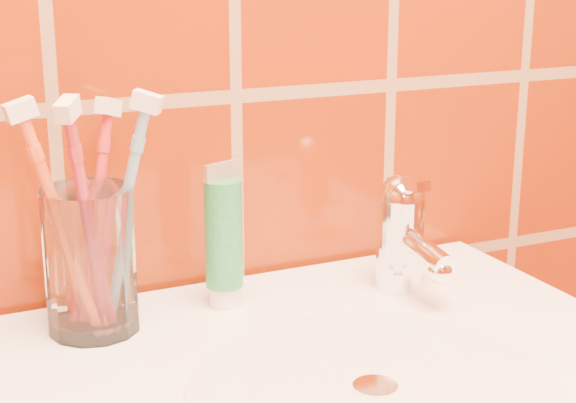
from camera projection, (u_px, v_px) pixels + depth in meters
name	position (u px, v px, depth m)	size (l,w,h in m)	color
glass_tumbler	(91.00, 260.00, 0.79)	(0.08, 0.08, 0.13)	white
toothpaste_tube	(224.00, 240.00, 0.84)	(0.04, 0.04, 0.14)	white
faucet	(403.00, 229.00, 0.89)	(0.05, 0.11, 0.12)	white
toothbrush_0	(97.00, 214.00, 0.81)	(0.07, 0.06, 0.21)	red
toothbrush_1	(122.00, 215.00, 0.78)	(0.07, 0.06, 0.22)	#72A3CB
toothbrush_2	(88.00, 224.00, 0.75)	(0.05, 0.07, 0.23)	#A72332
toothbrush_3	(62.00, 225.00, 0.76)	(0.08, 0.03, 0.22)	orange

